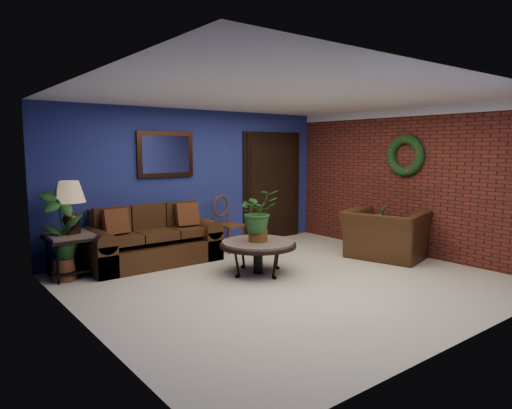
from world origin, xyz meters
TOP-DOWN VIEW (x-y plane):
  - floor at (0.00, 0.00)m, footprint 5.50×5.50m
  - wall_back at (0.00, 2.50)m, footprint 5.50×0.04m
  - wall_left at (-2.75, 0.00)m, footprint 0.04×5.00m
  - wall_right_brick at (2.75, 0.00)m, footprint 0.04×5.00m
  - ceiling at (0.00, 0.00)m, footprint 5.50×5.00m
  - crown_molding at (2.72, 0.00)m, footprint 0.03×5.00m
  - wall_mirror at (-0.60, 2.46)m, footprint 1.02×0.06m
  - closet_door at (1.75, 2.47)m, footprint 1.44×0.06m
  - wreath at (2.69, 0.05)m, footprint 0.16×0.72m
  - sofa at (-1.08, 2.08)m, footprint 2.06×0.89m
  - coffee_table at (-0.11, 0.56)m, footprint 1.12×1.12m
  - end_table at (-2.30, 2.05)m, footprint 0.69×0.69m
  - table_lamp at (-2.30, 2.05)m, footprint 0.43×0.43m
  - side_chair at (0.37, 2.12)m, footprint 0.50×0.50m
  - armchair at (2.15, 0.00)m, footprint 1.36×1.47m
  - coffee_plant at (-0.11, 0.56)m, footprint 0.66×0.60m
  - floor_plant at (2.35, 0.33)m, footprint 0.39×0.31m
  - tall_plant at (-2.45, 1.95)m, footprint 0.66×0.53m

SIDE VIEW (x-z plane):
  - floor at x=0.00m, z-range 0.00..0.00m
  - sofa at x=-1.08m, z-range -0.16..0.77m
  - armchair at x=2.15m, z-range 0.00..0.80m
  - coffee_table at x=-0.11m, z-range 0.18..0.66m
  - floor_plant at x=2.35m, z-range 0.02..0.87m
  - end_table at x=-2.30m, z-range 0.17..0.80m
  - side_chair at x=0.37m, z-range 0.06..1.05m
  - tall_plant at x=-2.45m, z-range 0.05..1.39m
  - coffee_plant at x=-0.11m, z-range 0.52..1.28m
  - closet_door at x=1.75m, z-range -0.04..2.14m
  - table_lamp at x=-2.30m, z-range 0.73..1.45m
  - wall_back at x=0.00m, z-range 0.00..2.50m
  - wall_left at x=-2.75m, z-range 0.00..2.50m
  - wall_right_brick at x=2.75m, z-range 0.00..2.50m
  - wreath at x=2.69m, z-range 1.34..2.06m
  - wall_mirror at x=-0.60m, z-range 1.33..2.10m
  - crown_molding at x=2.72m, z-range 2.36..2.50m
  - ceiling at x=0.00m, z-range 2.49..2.51m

